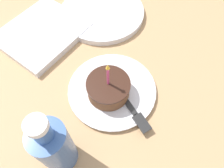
# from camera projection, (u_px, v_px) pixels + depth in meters

# --- Properties ---
(ground_plane) EXTENTS (2.40, 2.40, 0.04)m
(ground_plane) POSITION_uv_depth(u_px,v_px,m) (115.00, 103.00, 0.55)
(ground_plane) COLOR tan
(ground_plane) RESTS_ON ground
(plate) EXTENTS (0.22, 0.22, 0.01)m
(plate) POSITION_uv_depth(u_px,v_px,m) (112.00, 90.00, 0.54)
(plate) COLOR silver
(plate) RESTS_ON ground_plane
(cake_slice) EXTENTS (0.10, 0.10, 0.12)m
(cake_slice) POSITION_uv_depth(u_px,v_px,m) (107.00, 89.00, 0.51)
(cake_slice) COLOR brown
(cake_slice) RESTS_ON plate
(fork) EXTENTS (0.09, 0.18, 0.00)m
(fork) POSITION_uv_depth(u_px,v_px,m) (128.00, 103.00, 0.51)
(fork) COLOR #262626
(fork) RESTS_ON plate
(bottle) EXTENTS (0.07, 0.07, 0.19)m
(bottle) POSITION_uv_depth(u_px,v_px,m) (54.00, 146.00, 0.40)
(bottle) COLOR #3F66A5
(bottle) RESTS_ON ground_plane
(side_plate) EXTENTS (0.26, 0.26, 0.02)m
(side_plate) POSITION_uv_depth(u_px,v_px,m) (102.00, 12.00, 0.68)
(side_plate) COLOR silver
(side_plate) RESTS_ON ground_plane
(marble_board) EXTENTS (0.23, 0.20, 0.02)m
(marble_board) POSITION_uv_depth(u_px,v_px,m) (42.00, 33.00, 0.64)
(marble_board) COLOR silver
(marble_board) RESTS_ON ground_plane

